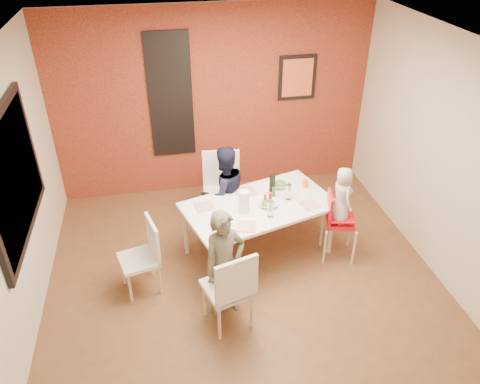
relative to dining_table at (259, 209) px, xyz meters
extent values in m
plane|color=brown|center=(-0.27, -0.49, -0.66)|extent=(4.50, 4.50, 0.00)
cube|color=white|center=(-0.27, -0.49, 2.04)|extent=(4.50, 4.50, 0.02)
cube|color=beige|center=(-0.27, 1.76, 0.69)|extent=(4.50, 0.02, 2.70)
cube|color=beige|center=(-0.27, -2.74, 0.69)|extent=(4.50, 0.02, 2.70)
cube|color=beige|center=(-2.52, -0.49, 0.69)|extent=(0.02, 4.50, 2.70)
cube|color=beige|center=(1.98, -0.49, 0.69)|extent=(0.02, 4.50, 2.70)
cube|color=maroon|center=(-0.27, 1.74, 0.69)|extent=(4.50, 0.02, 2.70)
cube|color=black|center=(-2.49, -0.29, 0.89)|extent=(0.05, 1.70, 1.30)
cube|color=black|center=(-2.47, -0.29, 0.89)|extent=(0.02, 1.55, 1.15)
cube|color=silver|center=(-0.87, 1.72, 0.84)|extent=(0.55, 0.03, 1.70)
cube|color=black|center=(-0.87, 1.72, 0.84)|extent=(0.60, 0.03, 1.76)
cube|color=black|center=(0.93, 1.72, 0.99)|extent=(0.54, 0.03, 0.64)
cube|color=orange|center=(0.93, 1.70, 0.99)|extent=(0.44, 0.01, 0.54)
cube|color=white|center=(0.00, 0.00, 0.05)|extent=(1.95, 1.42, 0.04)
cylinder|color=#C9B695|center=(-0.65, -0.62, -0.32)|extent=(0.06, 0.06, 0.69)
cylinder|color=#C9B695|center=(-0.88, 0.16, -0.32)|extent=(0.06, 0.06, 0.69)
cylinder|color=#C9B695|center=(0.88, -0.16, -0.32)|extent=(0.06, 0.06, 0.69)
cylinder|color=#C9B695|center=(0.65, 0.62, -0.32)|extent=(0.06, 0.06, 0.69)
cube|color=silver|center=(-0.56, -1.04, -0.20)|extent=(0.56, 0.56, 0.05)
cube|color=silver|center=(-0.50, -1.23, 0.05)|extent=(0.44, 0.17, 0.51)
cylinder|color=#C6B393|center=(-0.44, -0.81, -0.44)|extent=(0.04, 0.04, 0.44)
cylinder|color=#C6B393|center=(-0.33, -1.16, -0.44)|extent=(0.04, 0.04, 0.44)
cylinder|color=#C6B393|center=(-0.79, -0.91, -0.44)|extent=(0.04, 0.04, 0.44)
cylinder|color=#C6B393|center=(-0.69, -1.27, -0.44)|extent=(0.04, 0.04, 0.44)
cube|color=white|center=(-0.34, 0.63, -0.17)|extent=(0.53, 0.53, 0.05)
cube|color=white|center=(-0.32, 0.85, 0.11)|extent=(0.49, 0.09, 0.55)
cylinder|color=beige|center=(-0.56, 0.45, -0.42)|extent=(0.04, 0.04, 0.47)
cylinder|color=beige|center=(-0.52, 0.85, -0.42)|extent=(0.04, 0.04, 0.47)
cylinder|color=beige|center=(-0.16, 0.42, -0.42)|extent=(0.04, 0.04, 0.47)
cylinder|color=beige|center=(-0.13, 0.81, -0.42)|extent=(0.04, 0.04, 0.47)
cube|color=white|center=(-1.44, -0.37, -0.25)|extent=(0.50, 0.50, 0.05)
cube|color=white|center=(-1.26, -0.32, -0.01)|extent=(0.14, 0.40, 0.46)
cylinder|color=#C8AF94|center=(-1.65, -0.25, -0.46)|extent=(0.03, 0.03, 0.40)
cylinder|color=#C8AF94|center=(-1.32, -0.17, -0.46)|extent=(0.03, 0.03, 0.40)
cylinder|color=#C8AF94|center=(-1.56, -0.57, -0.46)|extent=(0.03, 0.03, 0.40)
cylinder|color=#C8AF94|center=(-1.24, -0.49, -0.46)|extent=(0.03, 0.03, 0.40)
cube|color=red|center=(0.95, -0.23, -0.16)|extent=(0.38, 0.38, 0.05)
cube|color=red|center=(0.80, -0.20, 0.05)|extent=(0.10, 0.31, 0.37)
cube|color=red|center=(0.95, -0.23, -0.07)|extent=(0.38, 0.38, 0.02)
cylinder|color=beige|center=(1.08, -0.44, -0.42)|extent=(0.03, 0.03, 0.48)
cylinder|color=beige|center=(0.74, -0.36, -0.42)|extent=(0.03, 0.03, 0.48)
cylinder|color=beige|center=(1.16, -0.10, -0.42)|extent=(0.03, 0.03, 0.48)
cylinder|color=beige|center=(0.82, -0.02, -0.42)|extent=(0.03, 0.03, 0.48)
imported|color=brown|center=(-0.56, -0.88, -0.03)|extent=(0.53, 0.44, 1.26)
imported|color=black|center=(-0.34, 0.47, -0.03)|extent=(0.73, 0.64, 1.27)
imported|color=beige|center=(0.93, -0.23, 0.22)|extent=(0.26, 0.37, 0.71)
cube|color=white|center=(-0.24, -0.41, 0.07)|extent=(0.26, 0.26, 0.01)
cube|color=white|center=(-0.10, 0.30, 0.07)|extent=(0.30, 0.30, 0.01)
cube|color=white|center=(0.59, -0.13, 0.07)|extent=(0.24, 0.24, 0.01)
cube|color=white|center=(-0.64, 0.08, 0.07)|extent=(0.24, 0.24, 0.01)
imported|color=white|center=(0.10, -0.05, 0.09)|extent=(0.27, 0.27, 0.06)
imported|color=silver|center=(0.35, 0.35, 0.09)|extent=(0.26, 0.26, 0.06)
cylinder|color=black|center=(0.20, 0.17, 0.20)|extent=(0.07, 0.07, 0.28)
cylinder|color=white|center=(0.07, -0.26, 0.17)|extent=(0.07, 0.07, 0.20)
cylinder|color=white|center=(0.37, 0.05, 0.16)|extent=(0.07, 0.07, 0.20)
cylinder|color=white|center=(-0.21, -0.11, 0.20)|extent=(0.12, 0.12, 0.27)
cylinder|color=red|center=(0.14, 0.01, 0.14)|extent=(0.04, 0.04, 0.14)
cylinder|color=#336F25|center=(0.21, 0.12, 0.13)|extent=(0.04, 0.04, 0.14)
cylinder|color=brown|center=(0.07, 0.00, 0.13)|extent=(0.03, 0.03, 0.12)
cylinder|color=orange|center=(0.65, 0.27, 0.12)|extent=(0.07, 0.07, 0.11)
camera|label=1|loc=(-1.11, -4.48, 3.13)|focal=35.00mm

